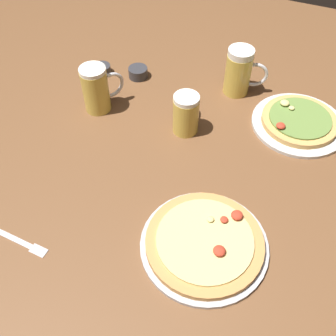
{
  "coord_description": "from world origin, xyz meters",
  "views": [
    {
      "loc": [
        0.29,
        -0.69,
        0.89
      ],
      "look_at": [
        0.0,
        0.0,
        0.02
      ],
      "focal_mm": 41.98,
      "sensor_mm": 36.0,
      "label": 1
    }
  ],
  "objects_px": {
    "pizza_plate_far": "(299,122)",
    "beer_mug_amber": "(186,113)",
    "beer_mug_dark": "(97,89)",
    "pizza_plate_near": "(205,243)",
    "ramekin_sauce": "(138,72)",
    "ramekin_butter": "(102,69)",
    "beer_mug_pale": "(239,72)",
    "fork_left": "(12,238)"
  },
  "relations": [
    {
      "from": "pizza_plate_far",
      "to": "beer_mug_amber",
      "type": "bearing_deg",
      "value": -154.5
    },
    {
      "from": "beer_mug_amber",
      "to": "beer_mug_dark",
      "type": "bearing_deg",
      "value": -177.14
    },
    {
      "from": "pizza_plate_far",
      "to": "pizza_plate_near",
      "type": "bearing_deg",
      "value": -103.91
    },
    {
      "from": "pizza_plate_far",
      "to": "ramekin_sauce",
      "type": "height_order",
      "value": "pizza_plate_far"
    },
    {
      "from": "pizza_plate_far",
      "to": "ramekin_butter",
      "type": "height_order",
      "value": "pizza_plate_far"
    },
    {
      "from": "pizza_plate_far",
      "to": "beer_mug_pale",
      "type": "height_order",
      "value": "beer_mug_pale"
    },
    {
      "from": "beer_mug_dark",
      "to": "fork_left",
      "type": "relative_size",
      "value": 0.71
    },
    {
      "from": "beer_mug_amber",
      "to": "ramekin_sauce",
      "type": "xyz_separation_m",
      "value": [
        -0.26,
        0.19,
        -0.05
      ]
    },
    {
      "from": "beer_mug_amber",
      "to": "beer_mug_pale",
      "type": "distance_m",
      "value": 0.27
    },
    {
      "from": "pizza_plate_far",
      "to": "beer_mug_dark",
      "type": "height_order",
      "value": "beer_mug_dark"
    },
    {
      "from": "fork_left",
      "to": "beer_mug_amber",
      "type": "bearing_deg",
      "value": 64.38
    },
    {
      "from": "ramekin_sauce",
      "to": "pizza_plate_far",
      "type": "bearing_deg",
      "value": -3.24
    },
    {
      "from": "pizza_plate_near",
      "to": "pizza_plate_far",
      "type": "height_order",
      "value": "same"
    },
    {
      "from": "ramekin_butter",
      "to": "beer_mug_dark",
      "type": "bearing_deg",
      "value": -63.5
    },
    {
      "from": "pizza_plate_near",
      "to": "ramekin_butter",
      "type": "distance_m",
      "value": 0.81
    },
    {
      "from": "pizza_plate_far",
      "to": "fork_left",
      "type": "bearing_deg",
      "value": -130.07
    },
    {
      "from": "beer_mug_pale",
      "to": "pizza_plate_far",
      "type": "bearing_deg",
      "value": -21.56
    },
    {
      "from": "beer_mug_dark",
      "to": "fork_left",
      "type": "distance_m",
      "value": 0.55
    },
    {
      "from": "fork_left",
      "to": "pizza_plate_far",
      "type": "bearing_deg",
      "value": 49.93
    },
    {
      "from": "ramekin_butter",
      "to": "ramekin_sauce",
      "type": "bearing_deg",
      "value": 13.94
    },
    {
      "from": "ramekin_sauce",
      "to": "ramekin_butter",
      "type": "height_order",
      "value": "ramekin_sauce"
    },
    {
      "from": "ramekin_sauce",
      "to": "fork_left",
      "type": "xyz_separation_m",
      "value": [
        -0.0,
        -0.75,
        -0.02
      ]
    },
    {
      "from": "beer_mug_amber",
      "to": "fork_left",
      "type": "bearing_deg",
      "value": -115.62
    },
    {
      "from": "beer_mug_dark",
      "to": "beer_mug_amber",
      "type": "height_order",
      "value": "beer_mug_dark"
    },
    {
      "from": "pizza_plate_far",
      "to": "fork_left",
      "type": "distance_m",
      "value": 0.94
    },
    {
      "from": "beer_mug_amber",
      "to": "pizza_plate_near",
      "type": "bearing_deg",
      "value": -62.41
    },
    {
      "from": "ramekin_butter",
      "to": "fork_left",
      "type": "bearing_deg",
      "value": -79.62
    },
    {
      "from": "beer_mug_pale",
      "to": "ramekin_butter",
      "type": "height_order",
      "value": "beer_mug_pale"
    },
    {
      "from": "beer_mug_amber",
      "to": "ramekin_butter",
      "type": "bearing_deg",
      "value": 158.0
    },
    {
      "from": "pizza_plate_near",
      "to": "beer_mug_amber",
      "type": "xyz_separation_m",
      "value": [
        -0.2,
        0.38,
        0.05
      ]
    },
    {
      "from": "beer_mug_dark",
      "to": "beer_mug_amber",
      "type": "xyz_separation_m",
      "value": [
        0.31,
        0.02,
        -0.01
      ]
    },
    {
      "from": "beer_mug_amber",
      "to": "fork_left",
      "type": "distance_m",
      "value": 0.62
    },
    {
      "from": "pizza_plate_far",
      "to": "beer_mug_dark",
      "type": "bearing_deg",
      "value": -164.79
    },
    {
      "from": "pizza_plate_near",
      "to": "beer_mug_amber",
      "type": "distance_m",
      "value": 0.44
    },
    {
      "from": "beer_mug_amber",
      "to": "fork_left",
      "type": "relative_size",
      "value": 0.6
    },
    {
      "from": "beer_mug_dark",
      "to": "pizza_plate_far",
      "type": "bearing_deg",
      "value": 15.21
    },
    {
      "from": "beer_mug_amber",
      "to": "beer_mug_pale",
      "type": "xyz_separation_m",
      "value": [
        0.1,
        0.25,
        0.02
      ]
    },
    {
      "from": "ramekin_sauce",
      "to": "ramekin_butter",
      "type": "relative_size",
      "value": 1.09
    },
    {
      "from": "beer_mug_pale",
      "to": "ramekin_sauce",
      "type": "distance_m",
      "value": 0.37
    },
    {
      "from": "beer_mug_dark",
      "to": "beer_mug_amber",
      "type": "bearing_deg",
      "value": 2.86
    },
    {
      "from": "beer_mug_amber",
      "to": "ramekin_butter",
      "type": "distance_m",
      "value": 0.43
    },
    {
      "from": "pizza_plate_near",
      "to": "beer_mug_pale",
      "type": "xyz_separation_m",
      "value": [
        -0.1,
        0.64,
        0.07
      ]
    }
  ]
}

